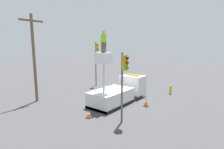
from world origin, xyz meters
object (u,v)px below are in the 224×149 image
at_px(bucket_truck, 119,92).
at_px(traffic_light_pole, 124,74).
at_px(utility_pole, 34,56).
at_px(worker, 104,42).
at_px(fire_hydrant, 170,90).
at_px(traffic_cone_rear, 89,114).
at_px(traffic_cone_curbside, 146,102).
at_px(traffic_light_across, 96,55).

height_order(bucket_truck, traffic_light_pole, traffic_light_pole).
xyz_separation_m(traffic_light_pole, utility_pole, (-1.13, 9.26, 0.95)).
bearing_deg(worker, utility_pole, 111.90).
distance_m(fire_hydrant, traffic_cone_rear, 10.33).
height_order(bucket_truck, fire_hydrant, bucket_truck).
relative_size(traffic_light_pole, utility_pole, 0.60).
distance_m(bucket_truck, traffic_cone_curbside, 2.73).
distance_m(traffic_light_across, utility_pole, 8.33).
height_order(bucket_truck, utility_pole, utility_pole).
xyz_separation_m(traffic_cone_curbside, utility_pole, (-5.08, 8.97, 3.98)).
height_order(worker, traffic_light_pole, worker).
relative_size(traffic_light_across, traffic_cone_rear, 10.01).
bearing_deg(traffic_light_across, bucket_truck, -119.84).
bearing_deg(fire_hydrant, traffic_cone_curbside, 176.55).
bearing_deg(bucket_truck, traffic_light_across, 60.16).
bearing_deg(traffic_cone_curbside, worker, 133.75).
height_order(traffic_light_across, traffic_cone_rear, traffic_light_across).
xyz_separation_m(bucket_truck, traffic_cone_curbside, (0.31, -2.66, -0.52)).
bearing_deg(traffic_cone_rear, fire_hydrant, -13.98).
bearing_deg(bucket_truck, fire_hydrant, -28.41).
bearing_deg(traffic_light_pole, worker, 64.38).
height_order(fire_hydrant, traffic_cone_rear, fire_hydrant).
distance_m(worker, utility_pole, 6.91).
relative_size(fire_hydrant, utility_pole, 0.13).
xyz_separation_m(worker, utility_pole, (-2.54, 6.31, -1.21)).
relative_size(bucket_truck, traffic_light_pole, 1.37).
bearing_deg(traffic_light_pole, utility_pole, 96.93).
distance_m(traffic_light_across, traffic_cone_rear, 11.13).
bearing_deg(traffic_cone_rear, worker, 11.75).
bearing_deg(traffic_cone_curbside, traffic_light_pole, -175.84).
relative_size(traffic_cone_curbside, utility_pole, 0.10).
height_order(fire_hydrant, utility_pole, utility_pole).
bearing_deg(utility_pole, worker, -68.10).
bearing_deg(bucket_truck, utility_pole, 127.11).
bearing_deg(traffic_light_pole, bucket_truck, 38.90).
bearing_deg(traffic_cone_curbside, fire_hydrant, -3.45).
bearing_deg(traffic_cone_curbside, bucket_truck, 96.58).
bearing_deg(traffic_light_across, traffic_light_pole, -128.24).
bearing_deg(bucket_truck, traffic_light_pole, -141.10).
height_order(bucket_truck, traffic_light_across, traffic_light_across).
bearing_deg(traffic_light_across, fire_hydrant, -78.03).
height_order(traffic_light_pole, traffic_cone_curbside, traffic_light_pole).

